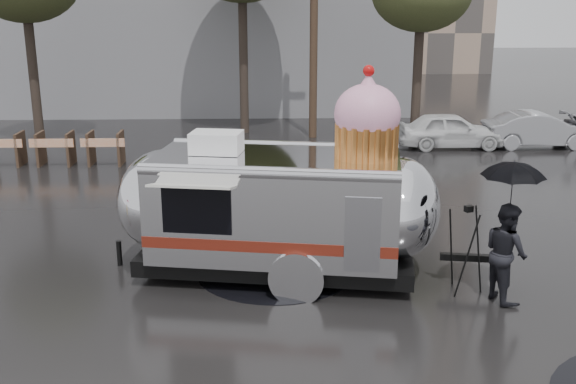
{
  "coord_description": "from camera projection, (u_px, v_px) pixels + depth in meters",
  "views": [
    {
      "loc": [
        0.78,
        -10.09,
        4.84
      ],
      "look_at": [
        1.17,
        1.36,
        1.55
      ],
      "focal_mm": 42.0,
      "sensor_mm": 36.0,
      "label": 1
    }
  ],
  "objects": [
    {
      "name": "ground",
      "position": [
        219.0,
        307.0,
        11.01
      ],
      "size": [
        120.0,
        120.0,
        0.0
      ],
      "primitive_type": "plane",
      "color": "black",
      "rests_on": "ground"
    },
    {
      "name": "puddles",
      "position": [
        423.0,
        346.0,
        9.75
      ],
      "size": [
        14.93,
        7.75,
        0.01
      ],
      "color": "black",
      "rests_on": "ground"
    },
    {
      "name": "utility_pole",
      "position": [
        314.0,
        6.0,
        23.26
      ],
      "size": [
        1.6,
        0.28,
        9.0
      ],
      "color": "#473323",
      "rests_on": "ground"
    },
    {
      "name": "barricade_row",
      "position": [
        55.0,
        148.0,
        20.25
      ],
      "size": [
        4.3,
        0.8,
        1.0
      ],
      "color": "#473323",
      "rests_on": "ground"
    },
    {
      "name": "airstream_trailer",
      "position": [
        282.0,
        203.0,
        11.96
      ],
      "size": [
        7.12,
        3.14,
        3.88
      ],
      "rotation": [
        0.0,
        0.0,
        -0.16
      ],
      "color": "silver",
      "rests_on": "ground"
    },
    {
      "name": "person_right",
      "position": [
        506.0,
        252.0,
        11.06
      ],
      "size": [
        0.63,
        0.89,
        1.67
      ],
      "primitive_type": "imported",
      "rotation": [
        0.0,
        0.0,
        1.82
      ],
      "color": "black",
      "rests_on": "ground"
    },
    {
      "name": "umbrella_black",
      "position": [
        512.0,
        186.0,
        10.75
      ],
      "size": [
        1.24,
        1.24,
        2.4
      ],
      "color": "black",
      "rests_on": "ground"
    },
    {
      "name": "tripod",
      "position": [
        466.0,
        241.0,
        11.35
      ],
      "size": [
        0.63,
        0.6,
        1.55
      ],
      "rotation": [
        0.0,
        0.0,
        0.34
      ],
      "color": "black",
      "rests_on": "ground"
    }
  ]
}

